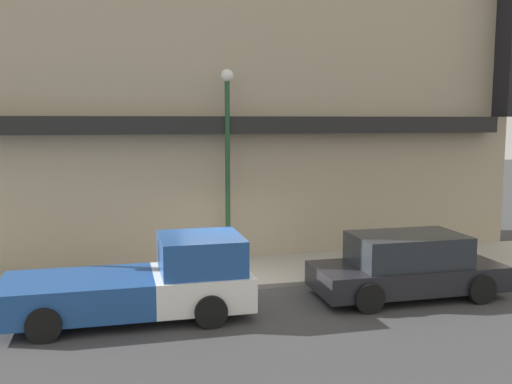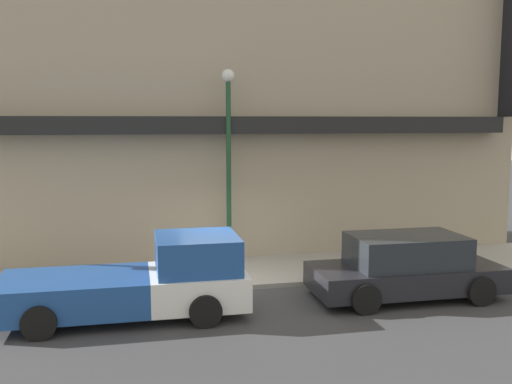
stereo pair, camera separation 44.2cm
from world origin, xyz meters
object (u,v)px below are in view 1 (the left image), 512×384
parked_car (407,266)px  street_lamp (227,143)px  pickup_truck (146,283)px  fire_hydrant (209,265)px

parked_car → street_lamp: (-3.66, 3.77, 2.85)m
pickup_truck → fire_hydrant: bearing=53.9°
fire_hydrant → pickup_truck: bearing=-126.9°
pickup_truck → street_lamp: 5.35m
parked_car → street_lamp: street_lamp is taller
parked_car → fire_hydrant: 5.03m
parked_car → fire_hydrant: parked_car is taller
fire_hydrant → street_lamp: (0.79, 1.46, 3.13)m
pickup_truck → parked_car: (6.19, 0.00, -0.02)m
fire_hydrant → street_lamp: bearing=61.5°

